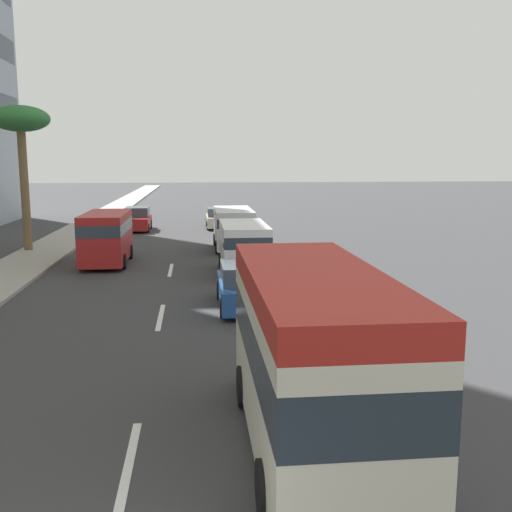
{
  "coord_description": "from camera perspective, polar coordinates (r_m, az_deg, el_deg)",
  "views": [
    {
      "loc": [
        -4.95,
        -1.18,
        5.05
      ],
      "look_at": [
        16.93,
        -3.49,
        1.41
      ],
      "focal_mm": 40.64,
      "sensor_mm": 36.0,
      "label": 1
    }
  ],
  "objects": [
    {
      "name": "lane_stripe_mid",
      "position": [
        19.26,
        -9.38,
        -5.93
      ],
      "size": [
        3.2,
        0.16,
        0.01
      ],
      "primitive_type": "cube",
      "color": "silver",
      "rests_on": "ground_plane"
    },
    {
      "name": "van_second",
      "position": [
        33.28,
        -2.24,
        2.96
      ],
      "size": [
        5.16,
        2.22,
        2.31
      ],
      "color": "silver",
      "rests_on": "ground_plane"
    },
    {
      "name": "van_fifth",
      "position": [
        26.06,
        -1.21,
        1.11
      ],
      "size": [
        4.76,
        2.14,
        2.26
      ],
      "color": "white",
      "rests_on": "ground_plane"
    },
    {
      "name": "car_lead",
      "position": [
        20.01,
        -0.98,
        -3.03
      ],
      "size": [
        4.05,
        1.92,
        1.58
      ],
      "color": "#1E478C",
      "rests_on": "ground_plane"
    },
    {
      "name": "car_third",
      "position": [
        43.99,
        -3.68,
        3.74
      ],
      "size": [
        4.43,
        1.91,
        1.53
      ],
      "color": "beige",
      "rests_on": "ground_plane"
    },
    {
      "name": "palm_tree",
      "position": [
        34.26,
        -22.16,
        11.84
      ],
      "size": [
        3.11,
        3.11,
        7.82
      ],
      "color": "brown",
      "rests_on": "sidewalk_right"
    },
    {
      "name": "sidewalk_right",
      "position": [
        37.71,
        -18.68,
        1.31
      ],
      "size": [
        162.0,
        2.97,
        0.15
      ],
      "primitive_type": "cube",
      "color": "#9E9B93",
      "rests_on": "ground_plane"
    },
    {
      "name": "minibus_seventh",
      "position": [
        10.23,
        5.64,
        -9.45
      ],
      "size": [
        6.61,
        2.36,
        3.22
      ],
      "color": "silver",
      "rests_on": "ground_plane"
    },
    {
      "name": "car_sixth",
      "position": [
        43.07,
        -11.59,
        3.54
      ],
      "size": [
        4.13,
        1.86,
        1.7
      ],
      "rotation": [
        0.0,
        0.0,
        3.14
      ],
      "color": "#A51E1E",
      "rests_on": "ground_plane"
    },
    {
      "name": "lane_stripe_far",
      "position": [
        27.3,
        -8.4,
        -1.36
      ],
      "size": [
        3.2,
        0.16,
        0.01
      ],
      "primitive_type": "cube",
      "color": "silver",
      "rests_on": "ground_plane"
    },
    {
      "name": "van_fourth",
      "position": [
        29.29,
        -14.51,
        2.02
      ],
      "size": [
        5.03,
        2.12,
        2.53
      ],
      "rotation": [
        0.0,
        0.0,
        3.14
      ],
      "color": "#A51E1E",
      "rests_on": "ground_plane"
    },
    {
      "name": "lane_stripe_near",
      "position": [
        10.5,
        -12.45,
        -19.57
      ],
      "size": [
        3.2,
        0.16,
        0.01
      ],
      "primitive_type": "cube",
      "color": "silver",
      "rests_on": "ground_plane"
    },
    {
      "name": "ground_plane",
      "position": [
        36.82,
        -7.8,
        1.42
      ],
      "size": [
        198.0,
        198.0,
        0.0
      ],
      "primitive_type": "plane",
      "color": "#38383A"
    }
  ]
}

